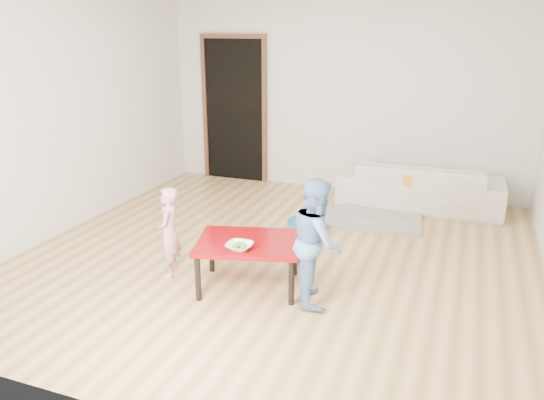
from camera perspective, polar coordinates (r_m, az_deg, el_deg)
The scene contains 13 objects.
floor at distance 5.41m, azimuth 0.75°, elevation -5.94°, with size 5.00×5.00×0.01m, color #A18145.
back_wall at distance 7.39m, azimuth 7.57°, elevation 10.95°, with size 5.00×0.02×2.60m, color white.
left_wall at distance 6.31m, azimuth -21.30°, elevation 8.67°, with size 0.02×5.00×2.60m, color white.
doorway at distance 7.93m, azimuth -4.01°, elevation 9.53°, with size 1.02×0.08×2.11m, color brown, non-canonical shape.
sofa at distance 6.98m, azimuth 15.62°, elevation 1.55°, with size 2.01×0.79×0.59m, color white.
cushion at distance 6.78m, azimuth 13.29°, elevation 2.57°, with size 0.43×0.38×0.11m, color orange.
red_table at distance 4.70m, azimuth -2.51°, elevation -6.88°, with size 0.88×0.66×0.44m, color maroon, non-canonical shape.
bowl at distance 4.43m, azimuth -3.52°, elevation -5.01°, with size 0.22×0.22×0.05m, color white.
broccoli at distance 4.43m, azimuth -3.52°, elevation -5.00°, with size 0.12×0.12×0.06m, color #2D5919, non-canonical shape.
child_pink at distance 4.93m, azimuth -11.08°, elevation -3.41°, with size 0.31×0.20×0.84m, color pink.
child_blue at distance 4.37m, azimuth 4.86°, elevation -4.47°, with size 0.52×0.40×1.06m, color #558EC7.
basin at distance 5.97m, azimuth 3.69°, elevation -2.90°, with size 0.44×0.44×0.14m, color #3289C0.
blanket at distance 6.49m, azimuth 10.80°, elevation -1.81°, with size 1.13×0.94×0.06m, color #B0AB9B, non-canonical shape.
Camera 1 is at (1.68, -4.64, 2.21)m, focal length 35.00 mm.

